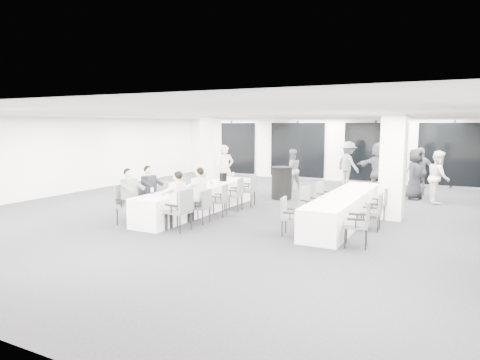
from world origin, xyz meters
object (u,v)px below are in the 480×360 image
object	(u,v)px
banquet_table_main	(199,200)
chair_main_left_far	(206,186)
chair_side_right_near	(361,221)
standing_guest_e	(415,171)
chair_main_left_fourth	(186,189)
chair_main_right_fourth	(236,192)
cocktail_table	(282,183)
chair_main_right_near	(181,207)
banquet_table_side	(345,208)
chair_main_right_second	(203,204)
standing_guest_c	(348,161)
chair_main_left_second	(147,199)
chair_side_right_mid	(374,209)
standing_guest_f	(379,164)
chair_main_left_mid	(168,195)
chair_main_right_far	(249,188)
chair_main_left_near	(127,202)
chair_side_left_near	(289,214)
chair_side_right_far	(384,201)
standing_guest_h	(439,174)
ice_bucket_far	(223,177)
standing_guest_a	(225,166)
chair_side_left_mid	(309,202)
standing_guest_b	(292,167)
chair_side_left_far	(324,195)
chair_main_right_mid	(221,198)
standing_guest_d	(421,168)
ice_bucket_near	(177,188)

from	to	relation	value
banquet_table_main	chair_main_left_far	world-z (taller)	chair_main_left_far
chair_side_right_near	standing_guest_e	distance (m)	6.65
chair_main_left_fourth	chair_main_right_fourth	bearing A→B (deg)	92.60
cocktail_table	chair_main_left_fourth	distance (m)	3.41
chair_main_left_far	chair_main_right_near	bearing A→B (deg)	18.03
standing_guest_e	cocktail_table	bearing A→B (deg)	130.10
banquet_table_side	chair_main_right_second	bearing A→B (deg)	-151.74
chair_main_left_far	standing_guest_c	xyz separation A→B (m)	(3.34, 5.75, 0.53)
banquet_table_side	chair_main_left_fourth	world-z (taller)	chair_main_left_fourth
chair_main_left_second	chair_side_right_mid	size ratio (longest dim) A/B	1.02
chair_main_left_second	chair_main_right_second	size ratio (longest dim) A/B	1.07
chair_main_left_second	standing_guest_e	distance (m)	8.93
chair_side_right_near	standing_guest_f	xyz separation A→B (m)	(-0.98, 7.80, 0.50)
chair_main_left_mid	chair_main_right_far	world-z (taller)	chair_main_right_far
chair_main_right_second	standing_guest_f	world-z (taller)	standing_guest_f
chair_main_left_near	chair_side_left_near	size ratio (longest dim) A/B	1.15
banquet_table_main	chair_side_left_near	xyz separation A→B (m)	(3.23, -1.21, 0.12)
standing_guest_e	banquet_table_main	bearing A→B (deg)	148.69
cocktail_table	chair_main_right_near	distance (m)	5.31
chair_side_right_far	standing_guest_h	distance (m)	3.51
chair_main_right_far	chair_side_right_mid	size ratio (longest dim) A/B	1.10
chair_side_right_near	ice_bucket_far	distance (m)	5.62
chair_main_left_mid	ice_bucket_far	bearing A→B (deg)	165.29
banquet_table_side	standing_guest_c	world-z (taller)	standing_guest_c
chair_side_left_near	banquet_table_side	bearing A→B (deg)	147.73
cocktail_table	standing_guest_a	distance (m)	2.45
chair_side_left_mid	standing_guest_f	bearing A→B (deg)	-172.30
standing_guest_b	chair_main_left_fourth	bearing A→B (deg)	27.09
chair_side_left_far	standing_guest_e	world-z (taller)	standing_guest_e
chair_side_left_far	standing_guest_c	distance (m)	5.98
cocktail_table	standing_guest_e	bearing A→B (deg)	25.99
chair_side_left_near	standing_guest_f	bearing A→B (deg)	166.53
standing_guest_f	chair_main_right_near	bearing A→B (deg)	76.88
chair_side_right_near	standing_guest_h	world-z (taller)	standing_guest_h
chair_main_right_fourth	standing_guest_b	size ratio (longest dim) A/B	0.54
chair_main_right_mid	chair_main_right_far	world-z (taller)	chair_main_right_far
chair_main_right_far	chair_side_left_near	bearing A→B (deg)	-150.13
chair_main_left_mid	chair_main_right_fourth	xyz separation A→B (m)	(1.66, 1.09, 0.05)
banquet_table_side	standing_guest_b	world-z (taller)	standing_guest_b
chair_main_right_near	standing_guest_f	size ratio (longest dim) A/B	0.48
chair_main_left_mid	chair_main_right_second	xyz separation A→B (m)	(1.65, -0.73, -0.01)
chair_main_right_fourth	chair_side_right_far	distance (m)	4.13
chair_main_left_mid	standing_guest_a	bearing A→B (deg)	-163.98
chair_main_right_second	standing_guest_c	distance (m)	8.73
chair_main_right_fourth	chair_side_right_near	distance (m)	4.59
chair_main_left_far	standing_guest_d	distance (m)	7.73
standing_guest_f	ice_bucket_near	bearing A→B (deg)	69.19
banquet_table_main	chair_main_left_second	bearing A→B (deg)	-123.05
chair_main_right_far	chair_side_left_mid	bearing A→B (deg)	-130.38
chair_side_right_far	standing_guest_a	distance (m)	6.36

